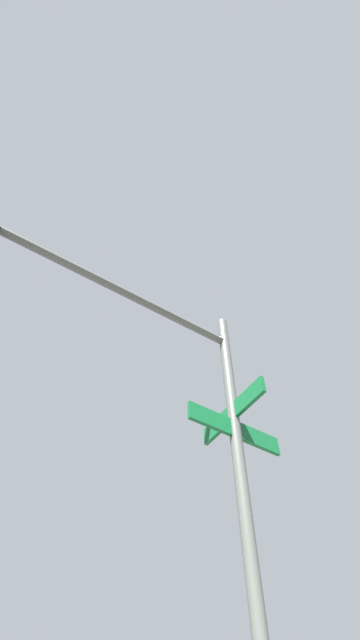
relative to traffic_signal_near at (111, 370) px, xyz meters
The scene contains 1 object.
traffic_signal_near is the anchor object (origin of this frame).
Camera 1 is at (-7.98, -3.56, 1.09)m, focal length 24.74 mm.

